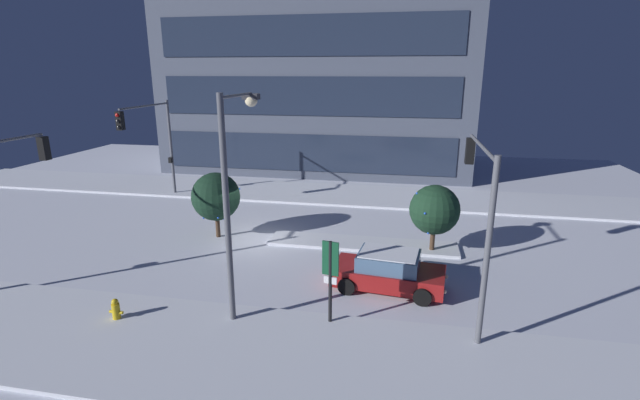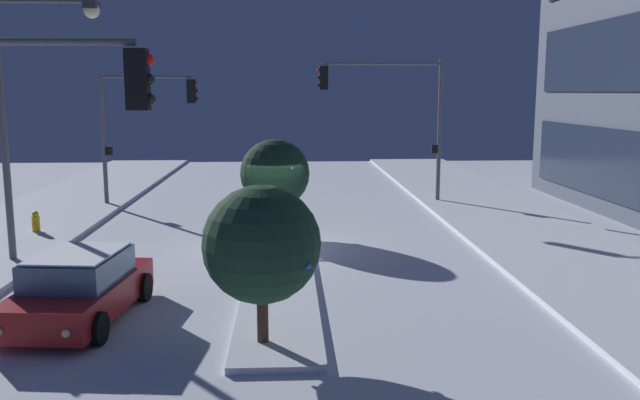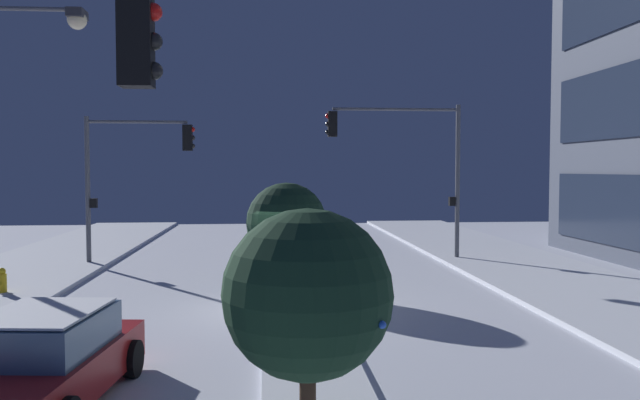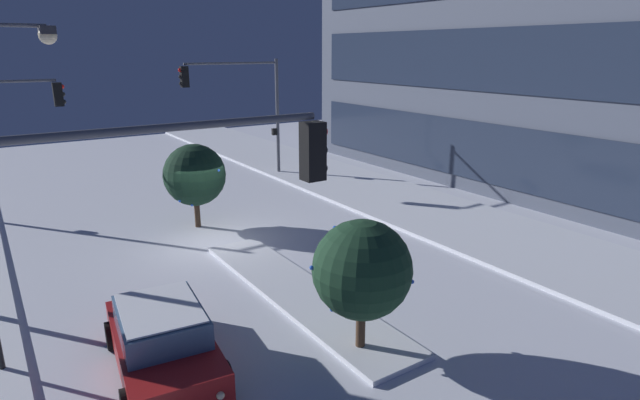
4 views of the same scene
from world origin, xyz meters
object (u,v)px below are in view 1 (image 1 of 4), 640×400
(car_near, at_px, (388,271))
(fire_hydrant, at_px, (116,311))
(traffic_light_corner_near_right, at_px, (479,193))
(decorated_tree_left_of_median, at_px, (435,210))
(street_lamp_arched, at_px, (235,174))
(traffic_light_corner_near_left, at_px, (5,183))
(decorated_tree_median, at_px, (216,197))
(traffic_light_corner_far_left, at_px, (152,134))
(parking_info_sign, at_px, (330,273))

(car_near, distance_m, fire_hydrant, 9.69)
(traffic_light_corner_near_right, distance_m, fire_hydrant, 12.62)
(decorated_tree_left_of_median, bearing_deg, traffic_light_corner_near_right, -78.35)
(street_lamp_arched, distance_m, decorated_tree_left_of_median, 9.89)
(traffic_light_corner_near_right, bearing_deg, car_near, 71.28)
(traffic_light_corner_near_left, relative_size, street_lamp_arched, 0.76)
(decorated_tree_median, bearing_deg, traffic_light_corner_near_left, -136.13)
(car_near, distance_m, traffic_light_corner_near_left, 15.13)
(fire_hydrant, xyz_separation_m, decorated_tree_median, (0.08, 8.21, 1.68))
(car_near, relative_size, traffic_light_corner_near_right, 0.76)
(fire_hydrant, height_order, decorated_tree_median, decorated_tree_median)
(traffic_light_corner_far_left, relative_size, decorated_tree_median, 1.90)
(traffic_light_corner_far_left, distance_m, parking_info_sign, 17.97)
(traffic_light_corner_near_left, xyz_separation_m, fire_hydrant, (5.94, -2.43, -3.51))
(traffic_light_corner_near_left, relative_size, parking_info_sign, 1.94)
(traffic_light_corner_near_right, distance_m, parking_info_sign, 5.54)
(car_near, xyz_separation_m, traffic_light_corner_near_right, (2.86, -0.97, 3.49))
(street_lamp_arched, bearing_deg, traffic_light_corner_near_left, 85.28)
(traffic_light_corner_far_left, distance_m, decorated_tree_median, 8.26)
(parking_info_sign, bearing_deg, decorated_tree_left_of_median, -15.41)
(fire_hydrant, distance_m, decorated_tree_median, 8.39)
(car_near, relative_size, decorated_tree_left_of_median, 1.40)
(traffic_light_corner_near_right, bearing_deg, traffic_light_corner_far_left, 60.39)
(traffic_light_corner_near_left, distance_m, traffic_light_corner_far_left, 10.81)
(car_near, height_order, decorated_tree_median, decorated_tree_median)
(street_lamp_arched, relative_size, decorated_tree_median, 2.26)
(parking_info_sign, bearing_deg, car_near, -18.59)
(traffic_light_corner_near_right, xyz_separation_m, parking_info_sign, (-4.60, -2.01, -2.33))
(decorated_tree_left_of_median, bearing_deg, street_lamp_arched, -135.65)
(car_near, bearing_deg, parking_info_sign, -113.89)
(traffic_light_corner_near_right, bearing_deg, traffic_light_corner_near_left, 92.45)
(traffic_light_corner_near_right, height_order, fire_hydrant, traffic_light_corner_near_right)
(decorated_tree_median, bearing_deg, fire_hydrant, -90.53)
(car_near, xyz_separation_m, traffic_light_corner_near_left, (-14.69, -1.72, 3.21))
(street_lamp_arched, bearing_deg, traffic_light_corner_near_right, -77.55)
(traffic_light_corner_far_left, xyz_separation_m, fire_hydrant, (6.08, -13.24, -3.95))
(traffic_light_corner_near_right, bearing_deg, decorated_tree_left_of_median, 11.65)
(parking_info_sign, relative_size, decorated_tree_left_of_median, 0.92)
(parking_info_sign, height_order, decorated_tree_median, decorated_tree_median)
(decorated_tree_median, bearing_deg, traffic_light_corner_near_right, -23.57)
(traffic_light_corner_near_right, height_order, traffic_light_corner_far_left, traffic_light_corner_far_left)
(street_lamp_arched, bearing_deg, traffic_light_corner_far_left, 40.72)
(traffic_light_corner_far_left, height_order, street_lamp_arched, street_lamp_arched)
(traffic_light_corner_near_right, relative_size, traffic_light_corner_near_left, 1.03)
(traffic_light_corner_near_right, relative_size, traffic_light_corner_far_left, 0.94)
(traffic_light_corner_far_left, height_order, fire_hydrant, traffic_light_corner_far_left)
(traffic_light_corner_near_left, relative_size, fire_hydrant, 6.68)
(traffic_light_corner_far_left, height_order, parking_info_sign, traffic_light_corner_far_left)
(traffic_light_corner_far_left, xyz_separation_m, decorated_tree_median, (6.15, -5.02, -2.26))
(traffic_light_corner_near_right, bearing_deg, decorated_tree_median, 66.43)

